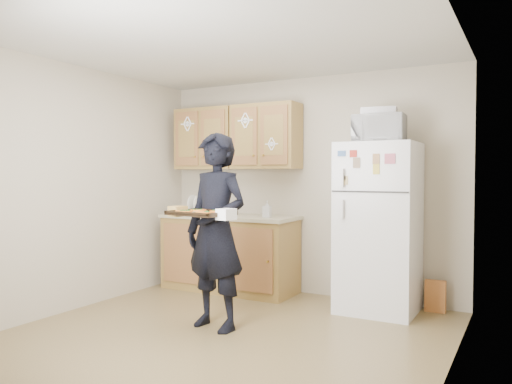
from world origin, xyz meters
TOP-DOWN VIEW (x-y plane):
  - floor at (0.00, 0.00)m, footprint 3.60×3.60m
  - ceiling at (0.00, 0.00)m, footprint 3.60×3.60m
  - wall_back at (0.00, 1.80)m, footprint 3.60×0.04m
  - wall_front at (0.00, -1.80)m, footprint 3.60×0.04m
  - wall_left at (-1.80, 0.00)m, footprint 0.04×3.60m
  - wall_right at (1.80, 0.00)m, footprint 0.04×3.60m
  - refrigerator at (0.95, 1.43)m, footprint 0.75×0.70m
  - base_cabinet at (-0.85, 1.48)m, footprint 1.60×0.60m
  - countertop at (-0.85, 1.48)m, footprint 1.64×0.64m
  - upper_cab_left at (-1.25, 1.61)m, footprint 0.80×0.33m
  - upper_cab_right at (-0.43, 1.61)m, footprint 0.80×0.33m
  - cereal_box at (1.47, 1.67)m, footprint 0.20×0.07m
  - person at (-0.18, 0.17)m, footprint 0.70×0.51m
  - baking_tray at (-0.13, -0.13)m, footprint 0.55×0.44m
  - pizza_front_left at (-0.26, -0.19)m, footprint 0.17×0.17m
  - pizza_front_right at (-0.03, -0.23)m, footprint 0.17×0.17m
  - pizza_back_left at (-0.23, -0.03)m, footprint 0.17×0.17m
  - pizza_back_right at (-0.00, -0.06)m, footprint 0.17×0.17m
  - microwave at (0.96, 1.38)m, footprint 0.52×0.37m
  - foil_pan at (0.95, 1.41)m, footprint 0.37×0.28m
  - dish_rack at (-1.21, 1.40)m, footprint 0.40×0.31m
  - bowl at (-1.11, 1.40)m, footprint 0.25×0.25m
  - soap_bottle at (-0.32, 1.43)m, footprint 0.10×0.10m

SIDE VIEW (x-z plane):
  - floor at x=0.00m, z-range 0.00..0.00m
  - cereal_box at x=1.47m, z-range 0.00..0.32m
  - base_cabinet at x=-0.85m, z-range 0.00..0.86m
  - refrigerator at x=0.95m, z-range 0.00..1.70m
  - person at x=-0.18m, z-range 0.00..1.76m
  - countertop at x=-0.85m, z-range 0.86..0.90m
  - bowl at x=-1.11m, z-range 0.92..0.97m
  - dish_rack at x=-1.21m, z-range 0.90..1.06m
  - soap_bottle at x=-0.32m, z-range 0.90..1.09m
  - baking_tray at x=-0.13m, z-range 1.03..1.07m
  - pizza_front_left at x=-0.26m, z-range 1.06..1.08m
  - pizza_front_right at x=-0.03m, z-range 1.06..1.08m
  - pizza_back_left at x=-0.23m, z-range 1.06..1.08m
  - pizza_back_right at x=0.00m, z-range 1.06..1.08m
  - wall_back at x=0.00m, z-range 0.00..2.50m
  - wall_front at x=0.00m, z-range 0.00..2.50m
  - wall_left at x=-1.80m, z-range 0.00..2.50m
  - wall_right at x=1.80m, z-range 0.00..2.50m
  - upper_cab_left at x=-1.25m, z-range 1.45..2.20m
  - upper_cab_right at x=-0.43m, z-range 1.45..2.20m
  - microwave at x=0.96m, z-range 1.70..1.97m
  - foil_pan at x=0.95m, z-range 1.97..2.05m
  - ceiling at x=0.00m, z-range 2.50..2.50m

